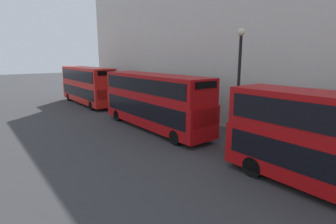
# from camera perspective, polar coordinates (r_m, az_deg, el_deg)

# --- Properties ---
(bus_second_in_queue) EXTENTS (2.59, 11.41, 4.33)m
(bus_second_in_queue) POSITION_cam_1_polar(r_m,az_deg,el_deg) (20.56, -3.14, 2.81)
(bus_second_in_queue) COLOR #B20C0F
(bus_second_in_queue) RESTS_ON ground
(bus_third_in_queue) EXTENTS (2.59, 10.97, 4.41)m
(bus_third_in_queue) POSITION_cam_1_polar(r_m,az_deg,el_deg) (33.02, -17.16, 5.83)
(bus_third_in_queue) COLOR red
(bus_third_in_queue) RESTS_ON ground
(street_lamp) EXTENTS (0.44, 0.44, 7.28)m
(street_lamp) POSITION_cam_1_polar(r_m,az_deg,el_deg) (16.52, 15.17, 7.29)
(street_lamp) COLOR black
(street_lamp) RESTS_ON ground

